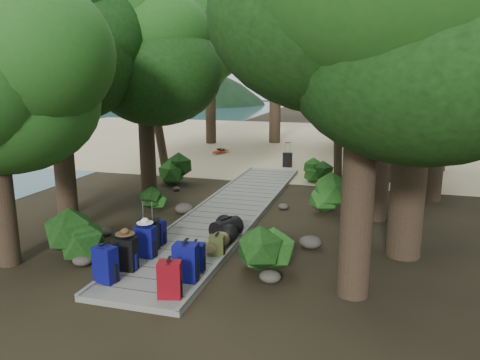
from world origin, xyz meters
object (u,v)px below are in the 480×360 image
(kayak, at_px, (221,150))
(backpack_right_c, at_px, (195,255))
(backpack_left_d, at_px, (156,231))
(backpack_right_a, at_px, (170,278))
(suitcase_on_boardwalk, at_px, (149,235))
(backpack_right_d, at_px, (217,244))
(duffel_right_black, at_px, (226,228))
(sun_lounger, at_px, (360,158))
(lone_suitcase_on_sand, at_px, (287,160))
(backpack_left_c, at_px, (146,240))
(duffel_right_khaki, at_px, (217,243))
(backpack_left_b, at_px, (126,252))
(backpack_left_a, at_px, (105,263))
(backpack_right_b, at_px, (186,260))

(kayak, bearing_deg, backpack_right_c, -58.45)
(backpack_left_d, relative_size, backpack_right_a, 0.83)
(suitcase_on_boardwalk, bearing_deg, kayak, 91.70)
(backpack_right_d, relative_size, duffel_right_black, 0.66)
(sun_lounger, bearing_deg, lone_suitcase_on_sand, -146.07)
(backpack_left_c, height_order, duffel_right_black, backpack_left_c)
(backpack_left_c, bearing_deg, duffel_right_khaki, 27.78)
(backpack_left_c, relative_size, lone_suitcase_on_sand, 1.21)
(backpack_left_d, distance_m, duffel_right_khaki, 1.49)
(backpack_right_c, bearing_deg, backpack_right_d, 72.52)
(backpack_left_c, bearing_deg, backpack_left_b, -96.10)
(backpack_right_a, relative_size, sun_lounger, 0.36)
(backpack_left_a, height_order, backpack_right_a, backpack_left_a)
(backpack_left_c, distance_m, kayak, 14.03)
(lone_suitcase_on_sand, bearing_deg, backpack_right_a, -91.31)
(backpack_left_d, xyz_separation_m, duffel_right_khaki, (1.49, -0.01, -0.12))
(backpack_left_b, bearing_deg, backpack_left_c, 82.11)
(backpack_right_a, height_order, kayak, backpack_right_a)
(backpack_left_c, height_order, duffel_right_khaki, backpack_left_c)
(backpack_right_a, bearing_deg, backpack_left_c, 113.86)
(backpack_right_b, bearing_deg, backpack_left_b, 169.25)
(backpack_left_a, bearing_deg, backpack_right_a, 1.77)
(backpack_right_a, relative_size, duffel_right_black, 0.98)
(backpack_left_a, height_order, sun_lounger, backpack_left_a)
(backpack_left_c, distance_m, backpack_right_a, 2.01)
(lone_suitcase_on_sand, bearing_deg, backpack_right_c, -91.16)
(sun_lounger, bearing_deg, kayak, 179.91)
(backpack_right_b, distance_m, backpack_right_d, 1.38)
(backpack_left_a, xyz_separation_m, backpack_left_b, (0.09, 0.61, -0.01))
(backpack_right_d, bearing_deg, duffel_right_black, 89.01)
(backpack_left_a, bearing_deg, backpack_right_b, 29.58)
(backpack_left_b, xyz_separation_m, backpack_left_c, (0.06, 0.73, -0.00))
(backpack_left_d, xyz_separation_m, backpack_right_a, (1.40, -2.34, 0.06))
(backpack_left_a, relative_size, kayak, 0.25)
(backpack_left_b, height_order, duffel_right_black, backpack_left_b)
(backpack_left_a, height_order, backpack_left_b, backpack_left_a)
(backpack_right_c, xyz_separation_m, suitcase_on_boardwalk, (-1.41, 0.76, 0.04))
(backpack_left_c, height_order, backpack_right_c, backpack_left_c)
(suitcase_on_boardwalk, bearing_deg, backpack_right_d, -6.09)
(suitcase_on_boardwalk, xyz_separation_m, kayak, (-2.77, 13.32, -0.29))
(backpack_left_d, bearing_deg, suitcase_on_boardwalk, -88.23)
(backpack_right_a, bearing_deg, kayak, 90.29)
(duffel_right_khaki, relative_size, lone_suitcase_on_sand, 0.86)
(duffel_right_khaki, bearing_deg, duffel_right_black, 88.11)
(backpack_left_a, xyz_separation_m, kayak, (-2.76, 15.05, -0.33))
(backpack_right_c, relative_size, lone_suitcase_on_sand, 1.00)
(backpack_right_d, xyz_separation_m, duffel_right_khaki, (-0.07, 0.26, -0.07))
(suitcase_on_boardwalk, relative_size, kayak, 0.23)
(duffel_right_black, height_order, lone_suitcase_on_sand, lone_suitcase_on_sand)
(backpack_right_a, relative_size, suitcase_on_boardwalk, 1.04)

